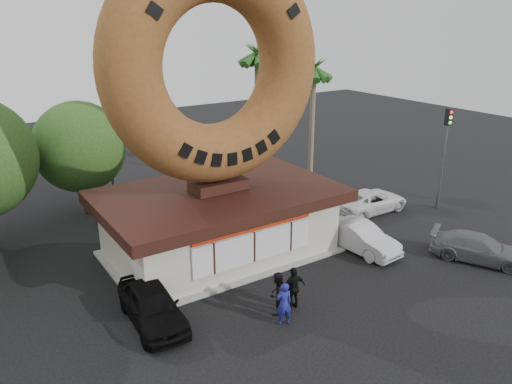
{
  "coord_description": "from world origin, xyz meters",
  "views": [
    {
      "loc": [
        -10.76,
        -13.57,
        11.13
      ],
      "look_at": [
        0.81,
        4.0,
        3.63
      ],
      "focal_mm": 35.0,
      "sensor_mm": 36.0,
      "label": 1
    }
  ],
  "objects": [
    {
      "name": "car_white",
      "position": [
        10.21,
        5.88,
        0.66
      ],
      "size": [
        4.78,
        2.21,
        1.33
      ],
      "primitive_type": "imported",
      "rotation": [
        0.0,
        0.0,
        1.57
      ],
      "color": "silver",
      "rests_on": "ground"
    },
    {
      "name": "street_lamp",
      "position": [
        -1.86,
        16.0,
        4.48
      ],
      "size": [
        2.11,
        0.2,
        8.0
      ],
      "color": "#59595E",
      "rests_on": "ground"
    },
    {
      "name": "ground",
      "position": [
        0.0,
        0.0,
        0.0
      ],
      "size": [
        90.0,
        90.0,
        0.0
      ],
      "primitive_type": "plane",
      "color": "black",
      "rests_on": "ground"
    },
    {
      "name": "car_grey",
      "position": [
        9.92,
        -1.5,
        0.64
      ],
      "size": [
        3.68,
        4.73,
        1.28
      ],
      "primitive_type": "imported",
      "rotation": [
        0.0,
        0.0,
        0.5
      ],
      "color": "slate",
      "rests_on": "ground"
    },
    {
      "name": "tree_mid",
      "position": [
        -4.0,
        15.0,
        4.02
      ],
      "size": [
        5.2,
        5.2,
        6.63
      ],
      "color": "#473321",
      "rests_on": "ground"
    },
    {
      "name": "donut_shop",
      "position": [
        0.0,
        5.98,
        1.77
      ],
      "size": [
        11.2,
        7.2,
        3.8
      ],
      "color": "beige",
      "rests_on": "ground"
    },
    {
      "name": "person_right",
      "position": [
        0.03,
        0.09,
        0.9
      ],
      "size": [
        1.07,
        0.49,
        1.8
      ],
      "primitive_type": "imported",
      "rotation": [
        0.0,
        0.0,
        3.1
      ],
      "color": "black",
      "rests_on": "ground"
    },
    {
      "name": "car_silver",
      "position": [
        5.95,
        2.45,
        0.71
      ],
      "size": [
        1.88,
        4.43,
        1.42
      ],
      "primitive_type": "imported",
      "rotation": [
        0.0,
        0.0,
        0.09
      ],
      "color": "#ACABB1",
      "rests_on": "ground"
    },
    {
      "name": "car_black",
      "position": [
        -5.07,
        2.26,
        0.75
      ],
      "size": [
        2.05,
        4.51,
        1.5
      ],
      "primitive_type": "imported",
      "rotation": [
        0.0,
        0.0,
        -0.06
      ],
      "color": "black",
      "rests_on": "ground"
    },
    {
      "name": "person_left",
      "position": [
        -0.95,
        -0.58,
        0.88
      ],
      "size": [
        0.72,
        0.55,
        1.76
      ],
      "primitive_type": "imported",
      "rotation": [
        0.0,
        0.0,
        2.92
      ],
      "color": "navy",
      "rests_on": "ground"
    },
    {
      "name": "traffic_signal",
      "position": [
        14.0,
        3.99,
        3.87
      ],
      "size": [
        0.3,
        0.38,
        6.07
      ],
      "color": "#59595E",
      "rests_on": "ground"
    },
    {
      "name": "palm_near",
      "position": [
        7.5,
        14.0,
        8.41
      ],
      "size": [
        2.6,
        2.6,
        9.75
      ],
      "color": "#726651",
      "rests_on": "ground"
    },
    {
      "name": "giant_donut",
      "position": [
        0.0,
        6.0,
        9.03
      ],
      "size": [
        10.47,
        2.67,
        10.47
      ],
      "primitive_type": "torus",
      "rotation": [
        1.57,
        0.0,
        0.0
      ],
      "color": "brown",
      "rests_on": "donut_shop"
    },
    {
      "name": "person_center",
      "position": [
        -0.77,
        0.12,
        0.89
      ],
      "size": [
        1.04,
        0.92,
        1.78
      ],
      "primitive_type": "imported",
      "rotation": [
        0.0,
        0.0,
        3.48
      ],
      "color": "black",
      "rests_on": "ground"
    },
    {
      "name": "palm_far",
      "position": [
        11.0,
        12.5,
        7.48
      ],
      "size": [
        2.6,
        2.6,
        8.75
      ],
      "color": "#726651",
      "rests_on": "ground"
    }
  ]
}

